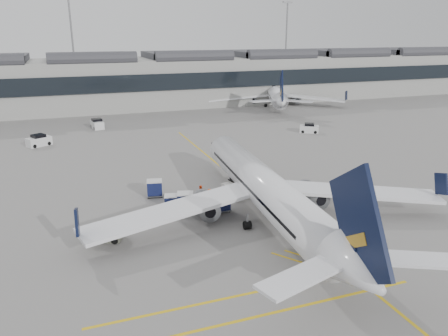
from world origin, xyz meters
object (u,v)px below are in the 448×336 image
object	(u,v)px
airliner_main	(266,190)
ramp_agent_a	(210,198)
pushback_tug	(106,232)
belt_loader	(234,190)
ramp_agent_b	(200,193)
baggage_cart_a	(220,201)

from	to	relation	value
airliner_main	ramp_agent_a	xyz separation A→B (m)	(-4.02, 4.44, -1.94)
airliner_main	pushback_tug	xyz separation A→B (m)	(-14.69, 0.71, -2.25)
airliner_main	ramp_agent_a	world-z (taller)	airliner_main
belt_loader	ramp_agent_b	size ratio (longest dim) A/B	2.73
ramp_agent_b	pushback_tug	world-z (taller)	ramp_agent_b
belt_loader	pushback_tug	bearing A→B (deg)	-168.33
belt_loader	pushback_tug	distance (m)	15.65
airliner_main	pushback_tug	bearing A→B (deg)	-177.92
belt_loader	ramp_agent_a	world-z (taller)	ramp_agent_a
baggage_cart_a	ramp_agent_b	distance (m)	3.77
baggage_cart_a	ramp_agent_a	distance (m)	1.40
baggage_cart_a	pushback_tug	distance (m)	11.53
belt_loader	baggage_cart_a	xyz separation A→B (m)	(-3.04, -3.91, 0.54)
airliner_main	baggage_cart_a	xyz separation A→B (m)	(-3.43, 3.17, -1.89)
ramp_agent_a	pushback_tug	xyz separation A→B (m)	(-10.67, -3.73, -0.32)
airliner_main	ramp_agent_b	bearing A→B (deg)	127.24
ramp_agent_a	ramp_agent_b	bearing A→B (deg)	53.30
belt_loader	pushback_tug	world-z (taller)	belt_loader
baggage_cart_a	ramp_agent_b	xyz separation A→B (m)	(-0.90, 3.66, -0.24)
ramp_agent_a	pushback_tug	size ratio (longest dim) A/B	0.63
airliner_main	belt_loader	size ratio (longest dim) A/B	8.61
baggage_cart_a	airliner_main	bearing A→B (deg)	-45.78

